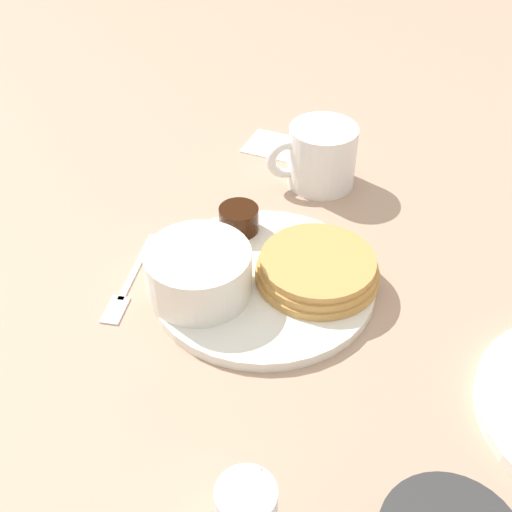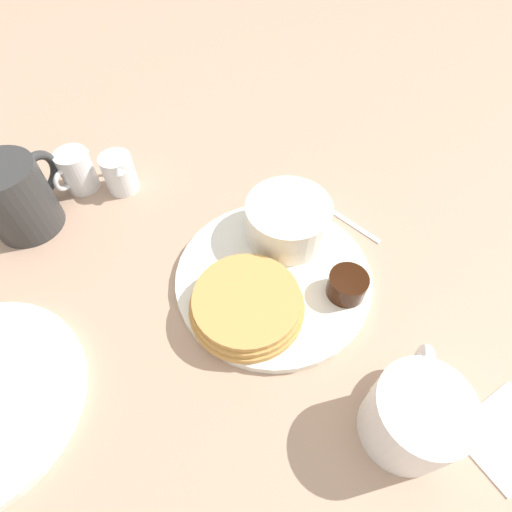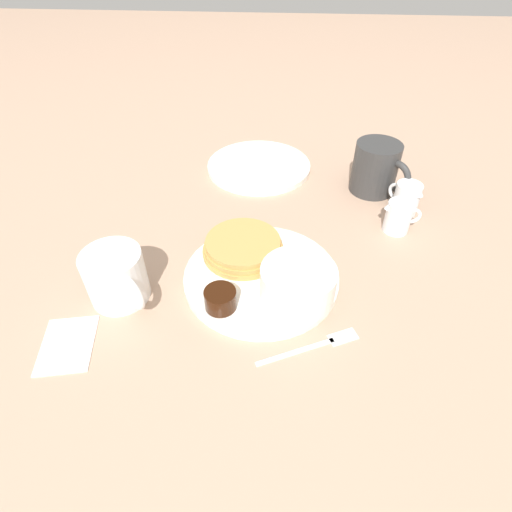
{
  "view_description": "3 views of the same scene",
  "coord_description": "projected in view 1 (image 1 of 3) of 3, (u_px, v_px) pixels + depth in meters",
  "views": [
    {
      "loc": [
        -0.29,
        0.43,
        0.48
      ],
      "look_at": [
        0.01,
        -0.0,
        0.03
      ],
      "focal_mm": 45.0,
      "sensor_mm": 36.0,
      "label": 1
    },
    {
      "loc": [
        -0.12,
        -0.25,
        0.43
      ],
      "look_at": [
        -0.02,
        0.01,
        0.05
      ],
      "focal_mm": 28.0,
      "sensor_mm": 36.0,
      "label": 2
    },
    {
      "loc": [
        0.45,
        0.03,
        0.46
      ],
      "look_at": [
        0.0,
        -0.01,
        0.05
      ],
      "focal_mm": 28.0,
      "sensor_mm": 36.0,
      "label": 3
    }
  ],
  "objects": [
    {
      "name": "bowl",
      "position": [
        199.0,
        271.0,
        0.66
      ],
      "size": [
        0.11,
        0.11,
        0.05
      ],
      "color": "white",
      "rests_on": "plate"
    },
    {
      "name": "ground_plane",
      "position": [
        263.0,
        285.0,
        0.71
      ],
      "size": [
        4.0,
        4.0,
        0.0
      ],
      "primitive_type": "plane",
      "color": "tan"
    },
    {
      "name": "butter_ramekin",
      "position": [
        178.0,
        276.0,
        0.68
      ],
      "size": [
        0.04,
        0.04,
        0.04
      ],
      "color": "white",
      "rests_on": "plate"
    },
    {
      "name": "syrup_cup",
      "position": [
        239.0,
        219.0,
        0.76
      ],
      "size": [
        0.05,
        0.05,
        0.03
      ],
      "color": "black",
      "rests_on": "plate"
    },
    {
      "name": "fork",
      "position": [
        127.0,
        287.0,
        0.7
      ],
      "size": [
        0.07,
        0.14,
        0.0
      ],
      "color": "silver",
      "rests_on": "ground_plane"
    },
    {
      "name": "pancake_stack",
      "position": [
        317.0,
        268.0,
        0.69
      ],
      "size": [
        0.14,
        0.14,
        0.03
      ],
      "color": "tan",
      "rests_on": "plate"
    },
    {
      "name": "napkin",
      "position": [
        279.0,
        146.0,
        0.93
      ],
      "size": [
        0.11,
        0.09,
        0.0
      ],
      "color": "white",
      "rests_on": "ground_plane"
    },
    {
      "name": "plate",
      "position": [
        263.0,
        281.0,
        0.7
      ],
      "size": [
        0.25,
        0.25,
        0.01
      ],
      "color": "white",
      "rests_on": "ground_plane"
    },
    {
      "name": "coffee_mug",
      "position": [
        320.0,
        156.0,
        0.84
      ],
      "size": [
        0.1,
        0.1,
        0.08
      ],
      "color": "white",
      "rests_on": "ground_plane"
    }
  ]
}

